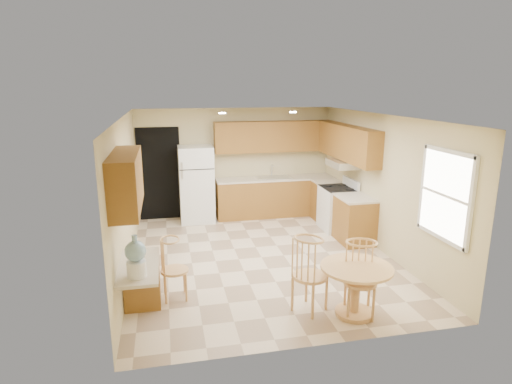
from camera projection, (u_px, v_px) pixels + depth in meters
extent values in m
plane|color=beige|center=(262.00, 257.00, 7.66)|extent=(5.50, 5.50, 0.00)
cube|color=white|center=(262.00, 116.00, 7.06)|extent=(4.50, 5.50, 0.02)
cube|color=#CBB889|center=(236.00, 162.00, 9.97)|extent=(4.50, 0.02, 2.50)
cube|color=#CBB889|center=(317.00, 247.00, 4.75)|extent=(4.50, 0.02, 2.50)
cube|color=#CBB889|center=(126.00, 197.00, 6.90)|extent=(0.02, 5.50, 2.50)
cube|color=#CBB889|center=(381.00, 184.00, 7.82)|extent=(0.02, 5.50, 2.50)
cube|color=black|center=(159.00, 174.00, 9.65)|extent=(0.90, 0.02, 2.10)
cube|color=#926125|center=(275.00, 197.00, 10.06)|extent=(2.75, 0.60, 0.87)
cube|color=beige|center=(275.00, 178.00, 9.95)|extent=(2.75, 0.63, 0.04)
cube|color=#926125|center=(327.00, 201.00, 9.71)|extent=(0.60, 0.59, 0.87)
cube|color=beige|center=(328.00, 182.00, 9.60)|extent=(0.63, 0.59, 0.04)
cube|color=#926125|center=(354.00, 220.00, 8.33)|extent=(0.60, 0.80, 0.87)
cube|color=beige|center=(356.00, 198.00, 8.22)|extent=(0.63, 0.80, 0.04)
cube|color=#926125|center=(274.00, 136.00, 9.84)|extent=(2.75, 0.33, 0.70)
cube|color=#926125|center=(348.00, 143.00, 8.78)|extent=(0.33, 2.42, 0.70)
cube|color=#926125|center=(126.00, 181.00, 5.27)|extent=(0.33, 1.40, 0.70)
cube|color=silver|center=(274.00, 177.00, 9.94)|extent=(0.78, 0.44, 0.01)
cube|color=silver|center=(343.00, 164.00, 8.84)|extent=(0.50, 0.76, 0.14)
cube|color=#926125|center=(142.00, 281.00, 5.92)|extent=(0.48, 0.42, 0.72)
cube|color=beige|center=(139.00, 266.00, 5.46)|extent=(0.50, 1.20, 0.04)
cube|color=white|center=(446.00, 195.00, 6.00)|extent=(0.05, 1.00, 1.20)
cube|color=white|center=(450.00, 151.00, 5.84)|extent=(0.05, 1.10, 0.06)
cube|color=white|center=(440.00, 237.00, 6.15)|extent=(0.05, 1.10, 0.06)
cube|color=white|center=(471.00, 205.00, 5.49)|extent=(0.05, 0.06, 1.28)
cube|color=white|center=(423.00, 187.00, 6.50)|extent=(0.05, 0.06, 1.28)
cylinder|color=white|center=(222.00, 113.00, 8.10)|extent=(0.14, 0.14, 0.02)
cylinder|color=white|center=(293.00, 112.00, 8.38)|extent=(0.14, 0.14, 0.02)
cube|color=white|center=(196.00, 184.00, 9.54)|extent=(0.75, 0.70, 1.70)
cube|color=black|center=(197.00, 170.00, 9.11)|extent=(0.74, 0.01, 0.02)
cube|color=silver|center=(182.00, 175.00, 9.06)|extent=(0.03, 0.03, 0.18)
cube|color=silver|center=(182.00, 166.00, 9.01)|extent=(0.03, 0.03, 0.14)
cube|color=white|center=(337.00, 209.00, 9.06)|extent=(0.65, 0.76, 0.90)
cube|color=black|center=(338.00, 188.00, 8.95)|extent=(0.64, 0.75, 0.02)
cube|color=white|center=(351.00, 183.00, 8.99)|extent=(0.06, 0.76, 0.18)
cylinder|color=#E3AF71|center=(354.00, 313.00, 5.75)|extent=(0.51, 0.51, 0.05)
cylinder|color=#E3AF71|center=(355.00, 291.00, 5.67)|extent=(0.13, 0.13, 0.63)
cylinder|color=#E3AF71|center=(357.00, 268.00, 5.59)|extent=(0.95, 0.95, 0.04)
cylinder|color=#E3AF71|center=(310.00, 276.00, 5.76)|extent=(0.46, 0.46, 0.04)
cylinder|color=#E3AF71|center=(294.00, 289.00, 5.94)|extent=(0.04, 0.04, 0.50)
cylinder|color=#E3AF71|center=(317.00, 287.00, 6.01)|extent=(0.04, 0.04, 0.50)
cylinder|color=#E3AF71|center=(302.00, 300.00, 5.63)|extent=(0.04, 0.04, 0.50)
cylinder|color=#E3AF71|center=(325.00, 298.00, 5.69)|extent=(0.04, 0.04, 0.50)
cylinder|color=#E3AF71|center=(360.00, 282.00, 5.63)|extent=(0.45, 0.45, 0.04)
cylinder|color=#E3AF71|center=(343.00, 294.00, 5.81)|extent=(0.04, 0.04, 0.48)
cylinder|color=#E3AF71|center=(365.00, 292.00, 5.87)|extent=(0.04, 0.04, 0.48)
cylinder|color=#E3AF71|center=(353.00, 306.00, 5.50)|extent=(0.04, 0.04, 0.48)
cylinder|color=#E3AF71|center=(376.00, 303.00, 5.57)|extent=(0.04, 0.04, 0.48)
cylinder|color=#E3AF71|center=(175.00, 270.00, 6.11)|extent=(0.40, 0.40, 0.04)
cylinder|color=#E3AF71|center=(165.00, 281.00, 6.27)|extent=(0.03, 0.03, 0.43)
cylinder|color=#E3AF71|center=(185.00, 279.00, 6.32)|extent=(0.03, 0.03, 0.43)
cylinder|color=#E3AF71|center=(165.00, 290.00, 6.00)|extent=(0.03, 0.03, 0.43)
cylinder|color=#E3AF71|center=(186.00, 288.00, 6.05)|extent=(0.03, 0.03, 0.43)
cylinder|color=white|center=(137.00, 269.00, 5.11)|extent=(0.23, 0.23, 0.20)
sphere|color=#80ABC5|center=(135.00, 251.00, 5.05)|extent=(0.25, 0.25, 0.25)
cylinder|color=#80ABC5|center=(134.00, 238.00, 5.01)|extent=(0.06, 0.06, 0.07)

